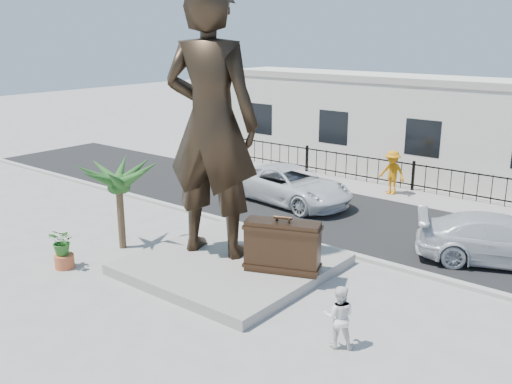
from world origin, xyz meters
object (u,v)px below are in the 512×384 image
at_px(statue, 211,124).
at_px(car_white, 290,185).
at_px(tourist, 339,317).
at_px(suitcase, 282,246).

relative_size(statue, car_white, 1.46).
distance_m(statue, tourist, 6.68).
distance_m(tourist, car_white, 10.85).
distance_m(suitcase, tourist, 3.59).
bearing_deg(car_white, suitcase, -139.36).
distance_m(suitcase, car_white, 7.47).
bearing_deg(car_white, statue, -158.09).
bearing_deg(statue, tourist, 144.60).
xyz_separation_m(tourist, car_white, (-7.13, 8.18, 0.03)).
bearing_deg(car_white, tourist, -132.12).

